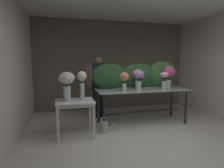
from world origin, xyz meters
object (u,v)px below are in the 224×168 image
at_px(vase_rosy_freesia, 138,76).
at_px(vase_cream_lisianthus_tall, 82,82).
at_px(side_table_white, 75,105).
at_px(vase_fuchsia_snapdragons, 169,74).
at_px(watering_can, 104,127).
at_px(vase_lilac_dahlias, 139,78).
at_px(display_table_glass, 142,94).
at_px(florist, 98,80).
at_px(vase_white_roses_tall, 67,82).
at_px(vase_coral_carnations, 124,79).
at_px(vase_blush_hydrangea, 164,78).

xyz_separation_m(vase_rosy_freesia, vase_cream_lisianthus_tall, (-1.39, -0.41, -0.05)).
relative_size(side_table_white, vase_rosy_freesia, 1.56).
height_order(side_table_white, vase_fuchsia_snapdragons, vase_fuchsia_snapdragons).
xyz_separation_m(vase_cream_lisianthus_tall, watering_can, (0.44, -0.06, -0.96)).
xyz_separation_m(side_table_white, watering_can, (0.59, -0.00, -0.50)).
distance_m(side_table_white, vase_lilac_dahlias, 1.51).
bearing_deg(side_table_white, display_table_glass, 12.67).
distance_m(display_table_glass, florist, 1.20).
distance_m(display_table_glass, watering_can, 1.23).
relative_size(florist, watering_can, 4.61).
height_order(vase_lilac_dahlias, watering_can, vase_lilac_dahlias).
distance_m(vase_fuchsia_snapdragons, vase_white_roses_tall, 2.52).
bearing_deg(vase_rosy_freesia, vase_fuchsia_snapdragons, -4.39).
height_order(vase_rosy_freesia, vase_cream_lisianthus_tall, vase_rosy_freesia).
distance_m(side_table_white, vase_coral_carnations, 1.19).
bearing_deg(display_table_glass, vase_fuchsia_snapdragons, 3.99).
distance_m(side_table_white, vase_white_roses_tall, 0.49).
height_order(vase_white_roses_tall, watering_can, vase_white_roses_tall).
xyz_separation_m(display_table_glass, watering_can, (-1.02, -0.36, -0.58)).
xyz_separation_m(vase_fuchsia_snapdragons, watering_can, (-1.74, -0.41, -1.06)).
bearing_deg(florist, vase_white_roses_tall, -127.81).
bearing_deg(vase_rosy_freesia, vase_coral_carnations, -143.79).
distance_m(vase_rosy_freesia, vase_blush_hydrangea, 0.62).
bearing_deg(vase_rosy_freesia, watering_can, -153.37).
xyz_separation_m(vase_white_roses_tall, watering_can, (0.74, -0.00, -0.97)).
height_order(side_table_white, watering_can, side_table_white).
bearing_deg(vase_coral_carnations, vase_rosy_freesia, 36.21).
distance_m(side_table_white, vase_rosy_freesia, 1.68).
xyz_separation_m(vase_rosy_freesia, vase_white_roses_tall, (-1.69, -0.47, -0.04)).
xyz_separation_m(display_table_glass, vase_coral_carnations, (-0.53, -0.23, 0.40)).
bearing_deg(florist, watering_can, -94.63).
bearing_deg(vase_lilac_dahlias, display_table_glass, 50.60).
bearing_deg(vase_rosy_freesia, florist, 145.54).
bearing_deg(vase_blush_hydrangea, vase_cream_lisianthus_tall, -179.19).
distance_m(display_table_glass, vase_lilac_dahlias, 0.52).
xyz_separation_m(florist, watering_can, (-0.09, -1.07, -0.88)).
bearing_deg(vase_fuchsia_snapdragons, vase_white_roses_tall, -170.59).
bearing_deg(vase_cream_lisianthus_tall, vase_blush_hydrangea, 0.81).
distance_m(vase_lilac_dahlias, vase_white_roses_tall, 1.57).
bearing_deg(side_table_white, vase_blush_hydrangea, 2.48).
bearing_deg(side_table_white, vase_coral_carnations, 7.18).
relative_size(florist, vase_cream_lisianthus_tall, 2.81).
bearing_deg(florist, side_table_white, -122.34).
distance_m(vase_coral_carnations, watering_can, 1.11).
bearing_deg(display_table_glass, florist, 142.99).
xyz_separation_m(vase_blush_hydrangea, watering_can, (-1.43, -0.09, -0.99)).
distance_m(vase_coral_carnations, vase_blush_hydrangea, 0.95).
relative_size(display_table_glass, vase_blush_hydrangea, 5.22).
distance_m(display_table_glass, vase_white_roses_tall, 1.83).
height_order(vase_white_roses_tall, vase_cream_lisianthus_tall, vase_cream_lisianthus_tall).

